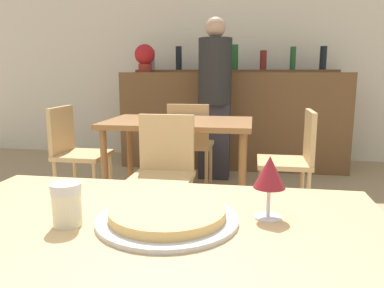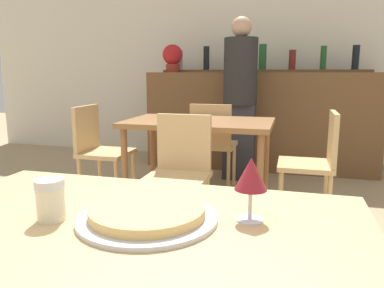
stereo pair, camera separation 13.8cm
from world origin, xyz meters
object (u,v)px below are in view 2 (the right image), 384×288
at_px(cheese_shaker, 50,199).
at_px(person_standing, 240,94).
at_px(chair_far_side_front, 180,167).
at_px(potted_plant, 173,57).
at_px(wine_glass, 251,176).
at_px(pizza_tray, 148,214).
at_px(chair_far_side_left, 98,146).
at_px(chair_far_side_right, 316,158).
at_px(chair_far_side_back, 213,140).

height_order(cheese_shaker, person_standing, person_standing).
relative_size(chair_far_side_front, potted_plant, 2.53).
xyz_separation_m(chair_far_side_front, wine_glass, (0.62, -1.44, 0.38)).
height_order(pizza_tray, person_standing, person_standing).
height_order(chair_far_side_left, wine_glass, wine_glass).
distance_m(cheese_shaker, potted_plant, 3.75).
bearing_deg(potted_plant, chair_far_side_right, -43.34).
height_order(chair_far_side_left, person_standing, person_standing).
relative_size(person_standing, potted_plant, 5.05).
distance_m(cheese_shaker, wine_glass, 0.49).
bearing_deg(person_standing, potted_plant, 149.34).
bearing_deg(chair_far_side_front, potted_plant, 109.12).
xyz_separation_m(chair_far_side_right, pizza_tray, (-0.52, -2.04, 0.28)).
bearing_deg(pizza_tray, chair_far_side_back, 98.43).
xyz_separation_m(pizza_tray, person_standing, (-0.20, 3.03, 0.13)).
xyz_separation_m(chair_far_side_left, person_standing, (1.08, 0.99, 0.41)).
distance_m(chair_far_side_right, pizza_tray, 2.12).
bearing_deg(potted_plant, chair_far_side_front, -70.88).
bearing_deg(wine_glass, person_standing, 98.48).
bearing_deg(potted_plant, wine_glass, -69.07).
xyz_separation_m(chair_far_side_right, person_standing, (-0.72, 0.99, 0.41)).
distance_m(chair_far_side_right, cheese_shaker, 2.25).
bearing_deg(cheese_shaker, chair_far_side_right, 70.37).
relative_size(cheese_shaker, person_standing, 0.06).
distance_m(chair_far_side_front, cheese_shaker, 1.61).
bearing_deg(chair_far_side_front, wine_glass, -66.57).
bearing_deg(chair_far_side_back, wine_glass, 104.01).
relative_size(person_standing, wine_glass, 10.42).
distance_m(wine_glass, potted_plant, 3.76).
distance_m(chair_far_side_back, wine_glass, 2.61).
relative_size(chair_far_side_front, person_standing, 0.50).
xyz_separation_m(chair_far_side_back, wine_glass, (0.62, -2.50, 0.38)).
bearing_deg(potted_plant, pizza_tray, -72.94).
bearing_deg(wine_glass, pizza_tray, -164.73).
xyz_separation_m(chair_far_side_front, cheese_shaker, (0.15, -1.57, 0.32)).
bearing_deg(person_standing, cheese_shaker, -90.61).
xyz_separation_m(chair_far_side_back, cheese_shaker, (0.15, -2.63, 0.32)).
relative_size(chair_far_side_left, cheese_shaker, 7.94).
height_order(pizza_tray, potted_plant, potted_plant).
distance_m(chair_far_side_back, chair_far_side_right, 1.04).
xyz_separation_m(person_standing, wine_glass, (0.44, -2.96, -0.03)).
height_order(person_standing, wine_glass, person_standing).
height_order(chair_far_side_left, chair_far_side_right, same).
relative_size(chair_far_side_front, wine_glass, 5.23).
distance_m(chair_far_side_back, potted_plant, 1.46).
bearing_deg(cheese_shaker, potted_plant, 103.39).
xyz_separation_m(pizza_tray, cheese_shaker, (-0.23, -0.06, 0.04)).
distance_m(chair_far_side_front, pizza_tray, 1.58).
bearing_deg(chair_far_side_right, wine_glass, -7.92).
bearing_deg(wine_glass, chair_far_side_left, 127.69).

